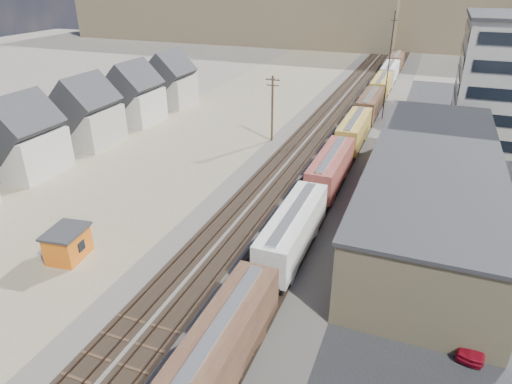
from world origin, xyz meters
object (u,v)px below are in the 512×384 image
(maintenance_shed, at_px, (68,244))
(parked_car_red, at_px, (474,340))
(utility_pole_north, at_px, (272,107))
(parked_car_blue, at_px, (470,142))
(freight_train, at_px, (363,116))

(maintenance_shed, xyz_separation_m, parked_car_red, (34.10, 1.20, -0.74))
(utility_pole_north, bearing_deg, parked_car_red, -52.48)
(parked_car_red, xyz_separation_m, parked_car_blue, (1.02, 43.82, 0.00))
(freight_train, xyz_separation_m, parked_car_red, (15.15, -44.45, -2.03))
(freight_train, distance_m, utility_pole_north, 15.27)
(parked_car_blue, bearing_deg, utility_pole_north, 145.48)
(maintenance_shed, bearing_deg, utility_pole_north, 79.79)
(freight_train, height_order, maintenance_shed, freight_train)
(maintenance_shed, height_order, parked_car_red, maintenance_shed)
(maintenance_shed, relative_size, parked_car_blue, 0.80)
(maintenance_shed, distance_m, parked_car_red, 34.13)
(parked_car_blue, bearing_deg, maintenance_shed, -178.31)
(maintenance_shed, distance_m, parked_car_blue, 57.11)
(parked_car_red, bearing_deg, parked_car_blue, 98.43)
(freight_train, bearing_deg, maintenance_shed, -112.55)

